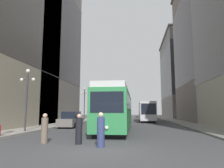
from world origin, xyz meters
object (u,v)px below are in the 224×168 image
at_px(pedestrian_crossing_far, 45,129).
at_px(lamp_post_left_near, 27,90).
at_px(transit_bus, 146,111).
at_px(parked_car_left_near, 71,120).
at_px(parked_car_left_mid, 97,116).
at_px(lamp_post_left_far, 84,99).
at_px(streetcar, 117,109).
at_px(pedestrian_crossing_near, 101,131).
at_px(pedestrian_on_sidewalk, 79,130).

xyz_separation_m(pedestrian_crossing_far, lamp_post_left_near, (-4.23, 5.29, 2.93)).
distance_m(transit_bus, parked_car_left_near, 17.91).
relative_size(parked_car_left_mid, lamp_post_left_far, 0.76).
height_order(transit_bus, lamp_post_left_far, lamp_post_left_far).
xyz_separation_m(transit_bus, parked_car_left_mid, (-9.40, 0.74, -1.10)).
bearing_deg(streetcar, pedestrian_crossing_near, -89.76).
bearing_deg(parked_car_left_mid, parked_car_left_near, -89.78).
height_order(streetcar, parked_car_left_mid, streetcar).
relative_size(parked_car_left_near, lamp_post_left_far, 0.84).
bearing_deg(lamp_post_left_near, pedestrian_on_sidewalk, -40.38).
bearing_deg(pedestrian_on_sidewalk, streetcar, 129.69).
xyz_separation_m(pedestrian_crossing_near, pedestrian_crossing_far, (-3.51, 0.92, -0.03)).
relative_size(lamp_post_left_near, lamp_post_left_far, 0.90).
xyz_separation_m(transit_bus, parked_car_left_near, (-9.40, -15.20, -1.10)).
xyz_separation_m(parked_car_left_mid, lamp_post_left_near, (-1.90, -22.63, 2.89)).
relative_size(pedestrian_crossing_far, lamp_post_left_far, 0.29).
height_order(parked_car_left_near, pedestrian_crossing_far, parked_car_left_near).
height_order(transit_bus, pedestrian_crossing_far, transit_bus).
bearing_deg(lamp_post_left_far, pedestrian_crossing_near, -73.54).
relative_size(streetcar, lamp_post_left_near, 2.68).
distance_m(pedestrian_crossing_near, pedestrian_crossing_far, 3.63).
relative_size(pedestrian_on_sidewalk, lamp_post_left_far, 0.28).
relative_size(pedestrian_crossing_near, pedestrian_on_sidewalk, 1.06).
distance_m(parked_car_left_mid, lamp_post_left_near, 22.89).
bearing_deg(lamp_post_left_near, parked_car_left_near, 74.16).
relative_size(parked_car_left_near, pedestrian_on_sidewalk, 2.97).
bearing_deg(pedestrian_crossing_near, lamp_post_left_near, -108.80).
height_order(parked_car_left_mid, lamp_post_left_near, lamp_post_left_near).
relative_size(streetcar, lamp_post_left_far, 2.42).
bearing_deg(pedestrian_crossing_near, parked_car_left_mid, -148.61).
relative_size(pedestrian_crossing_near, pedestrian_crossing_far, 1.04).
xyz_separation_m(pedestrian_on_sidewalk, lamp_post_left_near, (-6.32, 5.38, 2.94)).
bearing_deg(transit_bus, pedestrian_crossing_near, -98.01).
xyz_separation_m(parked_car_left_mid, pedestrian_crossing_far, (2.33, -27.92, -0.04)).
relative_size(parked_car_left_near, parked_car_left_mid, 1.10).
xyz_separation_m(streetcar, parked_car_left_near, (-5.71, 3.19, -1.26)).
bearing_deg(parked_car_left_near, pedestrian_crossing_far, -80.60).
distance_m(parked_car_left_mid, pedestrian_on_sidewalk, 28.35).
xyz_separation_m(parked_car_left_mid, pedestrian_crossing_near, (5.84, -28.83, -0.01)).
relative_size(pedestrian_crossing_far, pedestrian_on_sidewalk, 1.01).
distance_m(streetcar, parked_car_left_mid, 20.00).
bearing_deg(pedestrian_crossing_near, streetcar, -159.30).
xyz_separation_m(parked_car_left_near, lamp_post_left_far, (-1.90, 13.28, 3.22)).
bearing_deg(streetcar, pedestrian_crossing_far, -111.56).
relative_size(parked_car_left_near, lamp_post_left_near, 0.92).
distance_m(streetcar, pedestrian_on_sidewalk, 9.07).
bearing_deg(pedestrian_crossing_near, pedestrian_crossing_far, -84.70).
xyz_separation_m(streetcar, pedestrian_crossing_near, (0.13, -9.71, -1.27)).
height_order(parked_car_left_mid, lamp_post_left_far, lamp_post_left_far).
bearing_deg(transit_bus, streetcar, -102.14).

